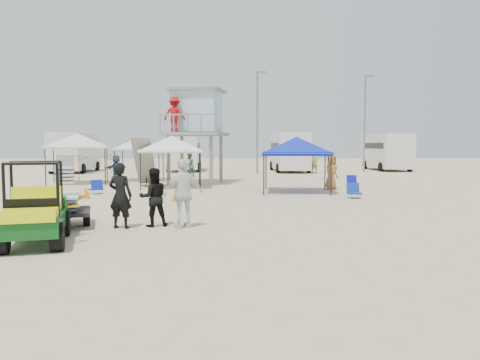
{
  "coord_description": "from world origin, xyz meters",
  "views": [
    {
      "loc": [
        -0.11,
        -9.64,
        2.24
      ],
      "look_at": [
        0.5,
        3.0,
        1.3
      ],
      "focal_mm": 35.0,
      "sensor_mm": 36.0,
      "label": 1
    }
  ],
  "objects_px": {
    "utility_cart": "(33,207)",
    "man_left": "(120,195)",
    "lifeguard_tower": "(194,115)",
    "surf_trailer": "(67,200)",
    "canopy_blue": "(297,140)"
  },
  "relations": [
    {
      "from": "lifeguard_tower",
      "to": "surf_trailer",
      "type": "bearing_deg",
      "value": -100.78
    },
    {
      "from": "utility_cart",
      "to": "man_left",
      "type": "xyz_separation_m",
      "value": [
        1.52,
        2.03,
        0.03
      ]
    },
    {
      "from": "utility_cart",
      "to": "man_left",
      "type": "bearing_deg",
      "value": 53.22
    },
    {
      "from": "man_left",
      "to": "surf_trailer",
      "type": "bearing_deg",
      "value": 3.23
    },
    {
      "from": "utility_cart",
      "to": "surf_trailer",
      "type": "bearing_deg",
      "value": 89.86
    },
    {
      "from": "canopy_blue",
      "to": "man_left",
      "type": "bearing_deg",
      "value": -123.89
    },
    {
      "from": "man_left",
      "to": "canopy_blue",
      "type": "distance_m",
      "value": 11.55
    },
    {
      "from": "utility_cart",
      "to": "lifeguard_tower",
      "type": "bearing_deg",
      "value": 80.67
    },
    {
      "from": "man_left",
      "to": "canopy_blue",
      "type": "relative_size",
      "value": 0.5
    },
    {
      "from": "utility_cart",
      "to": "lifeguard_tower",
      "type": "relative_size",
      "value": 0.49
    },
    {
      "from": "surf_trailer",
      "to": "man_left",
      "type": "distance_m",
      "value": 1.55
    },
    {
      "from": "man_left",
      "to": "canopy_blue",
      "type": "height_order",
      "value": "canopy_blue"
    },
    {
      "from": "man_left",
      "to": "canopy_blue",
      "type": "bearing_deg",
      "value": -109.46
    },
    {
      "from": "surf_trailer",
      "to": "utility_cart",
      "type": "bearing_deg",
      "value": -90.14
    },
    {
      "from": "lifeguard_tower",
      "to": "canopy_blue",
      "type": "xyz_separation_m",
      "value": [
        5.13,
        -5.3,
        -1.49
      ]
    }
  ]
}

